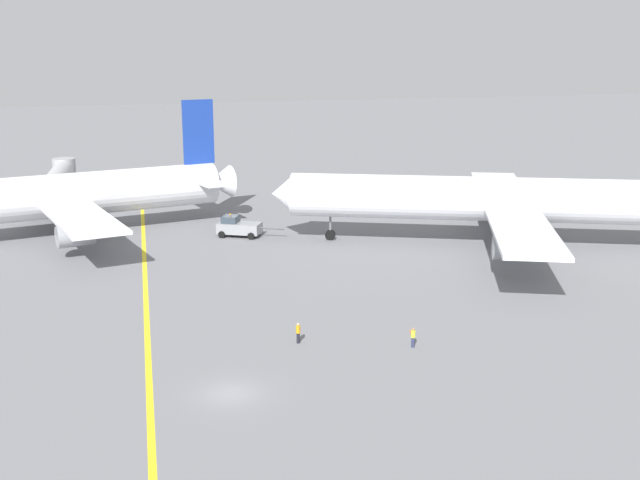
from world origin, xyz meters
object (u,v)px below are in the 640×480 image
ground_crew_wing_walker_right (413,337)px  pushback_tug (238,227)px  ground_crew_marshaller_foreground (298,333)px  jet_bridge (60,175)px  airliner_being_pushed (493,200)px  airliner_at_gate_left (47,198)px

ground_crew_wing_walker_right → pushback_tug: bearing=97.2°
ground_crew_marshaller_foreground → jet_bridge: size_ratio=0.09×
pushback_tug → ground_crew_marshaller_foreground: (-3.29, -38.38, -0.35)m
pushback_tug → ground_crew_wing_walker_right: 42.51m
pushback_tug → ground_crew_wing_walker_right: pushback_tug is taller
pushback_tug → jet_bridge: (-21.75, 34.76, 2.61)m
airliner_being_pushed → ground_crew_wing_walker_right: size_ratio=30.48×
airliner_at_gate_left → ground_crew_wing_walker_right: (28.58, -49.24, -4.33)m
ground_crew_wing_walker_right → ground_crew_marshaller_foreground: 9.43m
ground_crew_wing_walker_right → ground_crew_marshaller_foreground: ground_crew_marshaller_foreground is taller
ground_crew_wing_walker_right → jet_bridge: (-27.09, 76.93, 3.00)m
airliner_being_pushed → ground_crew_marshaller_foreground: 40.49m
jet_bridge → airliner_being_pushed: bearing=-44.1°
airliner_at_gate_left → airliner_being_pushed: bearing=-22.2°
airliner_at_gate_left → jet_bridge: 27.76m
airliner_at_gate_left → jet_bridge: bearing=86.9°
airliner_being_pushed → ground_crew_marshaller_foreground: size_ratio=29.25×
jet_bridge → pushback_tug: bearing=-58.0°
airliner_at_gate_left → pushback_tug: size_ratio=6.24×
ground_crew_marshaller_foreground → jet_bridge: jet_bridge is taller
airliner_being_pushed → airliner_at_gate_left: bearing=157.8°
airliner_at_gate_left → pushback_tug: (23.24, -7.07, -3.94)m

